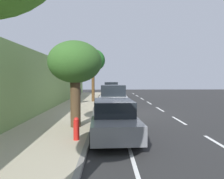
{
  "coord_description": "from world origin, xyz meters",
  "views": [
    {
      "loc": [
        1.56,
        13.84,
        2.38
      ],
      "look_at": [
        1.19,
        -7.56,
        1.25
      ],
      "focal_mm": 31.81,
      "sensor_mm": 36.0,
      "label": 1
    }
  ],
  "objects_px": {
    "parked_pickup_white_second": "(114,98)",
    "parked_suv_dark_blue_nearest": "(111,89)",
    "bicycle_at_curb": "(106,97)",
    "cyclist_with_backpack": "(104,92)",
    "street_tree_mid_block": "(75,64)",
    "pedestrian_on_phone": "(78,94)",
    "parked_sedan_grey_mid": "(113,118)",
    "fire_hydrant": "(76,128)",
    "street_tree_near_cyclist": "(93,61)"
  },
  "relations": [
    {
      "from": "parked_pickup_white_second",
      "to": "cyclist_with_backpack",
      "type": "height_order",
      "value": "parked_pickup_white_second"
    },
    {
      "from": "fire_hydrant",
      "to": "parked_sedan_grey_mid",
      "type": "bearing_deg",
      "value": -147.17
    },
    {
      "from": "fire_hydrant",
      "to": "parked_pickup_white_second",
      "type": "bearing_deg",
      "value": -101.21
    },
    {
      "from": "street_tree_near_cyclist",
      "to": "fire_hydrant",
      "type": "distance_m",
      "value": 13.18
    },
    {
      "from": "parked_sedan_grey_mid",
      "to": "street_tree_near_cyclist",
      "type": "bearing_deg",
      "value": -81.54
    },
    {
      "from": "parked_sedan_grey_mid",
      "to": "fire_hydrant",
      "type": "relative_size",
      "value": 5.34
    },
    {
      "from": "cyclist_with_backpack",
      "to": "street_tree_mid_block",
      "type": "xyz_separation_m",
      "value": [
        1.03,
        12.7,
        2.12
      ]
    },
    {
      "from": "cyclist_with_backpack",
      "to": "pedestrian_on_phone",
      "type": "distance_m",
      "value": 4.2
    },
    {
      "from": "street_tree_mid_block",
      "to": "fire_hydrant",
      "type": "bearing_deg",
      "value": 100.18
    },
    {
      "from": "street_tree_near_cyclist",
      "to": "street_tree_mid_block",
      "type": "height_order",
      "value": "street_tree_near_cyclist"
    },
    {
      "from": "pedestrian_on_phone",
      "to": "bicycle_at_curb",
      "type": "bearing_deg",
      "value": -129.49
    },
    {
      "from": "street_tree_near_cyclist",
      "to": "cyclist_with_backpack",
      "type": "bearing_deg",
      "value": -116.53
    },
    {
      "from": "cyclist_with_backpack",
      "to": "street_tree_near_cyclist",
      "type": "relative_size",
      "value": 0.31
    },
    {
      "from": "parked_pickup_white_second",
      "to": "parked_suv_dark_blue_nearest",
      "type": "bearing_deg",
      "value": -89.85
    },
    {
      "from": "parked_sedan_grey_mid",
      "to": "pedestrian_on_phone",
      "type": "relative_size",
      "value": 2.84
    },
    {
      "from": "parked_sedan_grey_mid",
      "to": "street_tree_near_cyclist",
      "type": "xyz_separation_m",
      "value": [
        1.75,
        -11.77,
        3.44
      ]
    },
    {
      "from": "parked_pickup_white_second",
      "to": "pedestrian_on_phone",
      "type": "height_order",
      "value": "parked_pickup_white_second"
    },
    {
      "from": "parked_pickup_white_second",
      "to": "cyclist_with_backpack",
      "type": "distance_m",
      "value": 6.89
    },
    {
      "from": "cyclist_with_backpack",
      "to": "parked_suv_dark_blue_nearest",
      "type": "bearing_deg",
      "value": -101.38
    },
    {
      "from": "street_tree_near_cyclist",
      "to": "parked_pickup_white_second",
      "type": "bearing_deg",
      "value": 112.14
    },
    {
      "from": "parked_sedan_grey_mid",
      "to": "parked_pickup_white_second",
      "type": "bearing_deg",
      "value": -91.49
    },
    {
      "from": "street_tree_mid_block",
      "to": "fire_hydrant",
      "type": "xyz_separation_m",
      "value": [
        -0.37,
        2.04,
        -2.53
      ]
    },
    {
      "from": "cyclist_with_backpack",
      "to": "street_tree_mid_block",
      "type": "relative_size",
      "value": 0.4
    },
    {
      "from": "parked_sedan_grey_mid",
      "to": "pedestrian_on_phone",
      "type": "xyz_separation_m",
      "value": [
        3.02,
        -10.33,
        0.27
      ]
    },
    {
      "from": "fire_hydrant",
      "to": "cyclist_with_backpack",
      "type": "bearing_deg",
      "value": -92.6
    },
    {
      "from": "parked_pickup_white_second",
      "to": "pedestrian_on_phone",
      "type": "xyz_separation_m",
      "value": [
        3.2,
        -3.32,
        0.13
      ]
    },
    {
      "from": "cyclist_with_backpack",
      "to": "street_tree_near_cyclist",
      "type": "distance_m",
      "value": 3.96
    },
    {
      "from": "parked_suv_dark_blue_nearest",
      "to": "street_tree_near_cyclist",
      "type": "xyz_separation_m",
      "value": [
        1.91,
        6.4,
        3.17
      ]
    },
    {
      "from": "bicycle_at_curb",
      "to": "street_tree_near_cyclist",
      "type": "xyz_separation_m",
      "value": [
        1.26,
        1.63,
        3.81
      ]
    },
    {
      "from": "parked_suv_dark_blue_nearest",
      "to": "parked_sedan_grey_mid",
      "type": "height_order",
      "value": "parked_suv_dark_blue_nearest"
    },
    {
      "from": "bicycle_at_curb",
      "to": "fire_hydrant",
      "type": "distance_m",
      "value": 14.32
    },
    {
      "from": "parked_suv_dark_blue_nearest",
      "to": "parked_pickup_white_second",
      "type": "relative_size",
      "value": 0.88
    },
    {
      "from": "bicycle_at_curb",
      "to": "pedestrian_on_phone",
      "type": "distance_m",
      "value": 4.03
    },
    {
      "from": "cyclist_with_backpack",
      "to": "parked_pickup_white_second",
      "type": "bearing_deg",
      "value": 97.5
    },
    {
      "from": "street_tree_near_cyclist",
      "to": "fire_hydrant",
      "type": "bearing_deg",
      "value": 91.66
    },
    {
      "from": "cyclist_with_backpack",
      "to": "street_tree_near_cyclist",
      "type": "bearing_deg",
      "value": 63.47
    },
    {
      "from": "parked_sedan_grey_mid",
      "to": "street_tree_mid_block",
      "type": "bearing_deg",
      "value": -33.25
    },
    {
      "from": "parked_suv_dark_blue_nearest",
      "to": "fire_hydrant",
      "type": "xyz_separation_m",
      "value": [
        1.54,
        19.06,
        -0.46
      ]
    },
    {
      "from": "pedestrian_on_phone",
      "to": "parked_sedan_grey_mid",
      "type": "bearing_deg",
      "value": 106.29
    },
    {
      "from": "parked_pickup_white_second",
      "to": "fire_hydrant",
      "type": "distance_m",
      "value": 8.07
    },
    {
      "from": "parked_sedan_grey_mid",
      "to": "cyclist_with_backpack",
      "type": "bearing_deg",
      "value": -87.04
    },
    {
      "from": "street_tree_mid_block",
      "to": "pedestrian_on_phone",
      "type": "distance_m",
      "value": 9.5
    },
    {
      "from": "fire_hydrant",
      "to": "street_tree_mid_block",
      "type": "bearing_deg",
      "value": -79.82
    },
    {
      "from": "bicycle_at_curb",
      "to": "cyclist_with_backpack",
      "type": "xyz_separation_m",
      "value": [
        0.23,
        -0.44,
        0.59
      ]
    },
    {
      "from": "street_tree_near_cyclist",
      "to": "fire_hydrant",
      "type": "height_order",
      "value": "street_tree_near_cyclist"
    },
    {
      "from": "parked_suv_dark_blue_nearest",
      "to": "street_tree_mid_block",
      "type": "bearing_deg",
      "value": 83.61
    },
    {
      "from": "parked_suv_dark_blue_nearest",
      "to": "parked_pickup_white_second",
      "type": "xyz_separation_m",
      "value": [
        -0.03,
        11.15,
        -0.13
      ]
    },
    {
      "from": "street_tree_mid_block",
      "to": "pedestrian_on_phone",
      "type": "relative_size",
      "value": 2.54
    },
    {
      "from": "bicycle_at_curb",
      "to": "street_tree_near_cyclist",
      "type": "height_order",
      "value": "street_tree_near_cyclist"
    },
    {
      "from": "bicycle_at_curb",
      "to": "street_tree_mid_block",
      "type": "bearing_deg",
      "value": 84.12
    }
  ]
}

